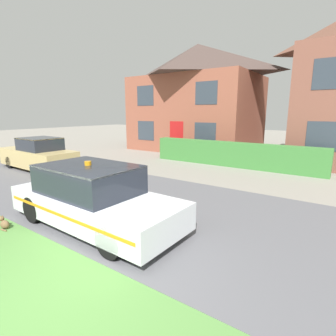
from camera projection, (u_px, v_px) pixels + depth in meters
The scene contains 8 objects.
ground_plane at pixel (57, 297), 3.85m from camera, with size 80.00×80.00×0.00m, color gray.
road_strip at pixel (189, 215), 6.93m from camera, with size 28.00×5.79×0.01m, color #5B5B60.
lawn_verge at pixel (32, 312), 3.56m from camera, with size 28.00×2.63×0.01m, color #568C42.
garden_hedge at pixel (232, 154), 13.08m from camera, with size 8.56×0.59×1.21m, color #3D7F38.
police_car at pixel (93, 197), 6.19m from camera, with size 4.51×1.87×1.54m.
cat at pixel (4, 224), 6.09m from camera, with size 0.36×0.21×0.31m.
neighbour_car_near at pixel (38, 155), 12.28m from camera, with size 4.41×1.66×1.51m.
house_left at pixel (197, 97), 18.73m from camera, with size 8.69×6.28×7.27m.
Camera 1 is at (3.27, -1.82, 2.66)m, focal length 28.00 mm.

